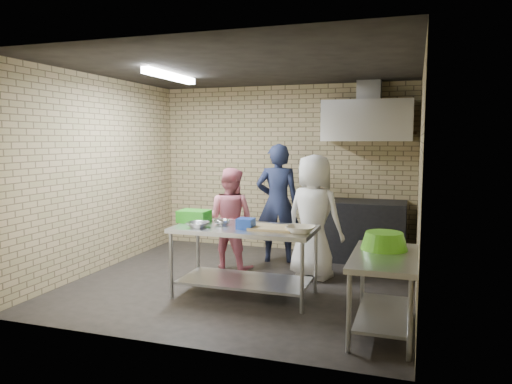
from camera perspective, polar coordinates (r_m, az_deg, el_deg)
floor at (r=6.31m, az=-1.46°, el=-10.59°), size 4.20×4.20×0.00m
ceiling at (r=6.10m, az=-1.53°, el=14.46°), size 4.20×4.20×0.00m
back_wall at (r=7.96m, az=3.40°, el=2.80°), size 4.20×0.06×2.70m
front_wall at (r=4.24m, az=-10.70°, el=-0.36°), size 4.20×0.06×2.70m
left_wall at (r=7.05m, az=-17.77°, el=2.06°), size 0.06×4.00×2.70m
right_wall at (r=5.70m, az=18.78°, el=1.10°), size 0.06×4.00×2.70m
prep_table at (r=5.69m, az=-1.35°, el=-8.20°), size 1.64×0.82×0.82m
side_counter at (r=4.81m, az=14.80°, el=-11.55°), size 0.60×1.20×0.75m
stove at (r=7.49m, az=12.70°, el=-4.50°), size 1.20×0.70×0.90m
range_hood at (r=7.42m, az=13.05°, el=8.19°), size 1.30×0.60×0.60m
hood_duct at (r=7.60m, az=13.25°, el=11.54°), size 0.35×0.30×0.30m
wall_shelf at (r=7.58m, az=15.43°, el=6.72°), size 0.80×0.20×0.04m
fluorescent_fixture at (r=6.50m, az=-10.08°, el=13.33°), size 0.10×1.25×0.08m
green_crate at (r=5.97m, az=-7.32°, el=-2.85°), size 0.36×0.27×0.15m
blue_tub at (r=5.48m, az=-1.22°, el=-3.75°), size 0.18×0.18×0.12m
cutting_board at (r=5.47m, az=2.03°, el=-4.25°), size 0.50×0.38×0.03m
mixing_bowl_a at (r=5.60m, az=-6.89°, el=-3.87°), size 0.27×0.27×0.06m
mixing_bowl_b at (r=5.75m, az=-4.02°, el=-3.58°), size 0.21×0.21×0.06m
ceramic_bowl at (r=5.26m, az=5.30°, el=-4.43°), size 0.34×0.34×0.08m
green_basin at (r=4.94m, az=14.90°, el=-5.58°), size 0.46×0.46×0.17m
bottle_red at (r=7.60m, az=13.55°, el=7.60°), size 0.07×0.07×0.18m
man_navy at (r=7.19m, az=2.58°, el=-1.32°), size 0.72×0.56×1.76m
woman_pink at (r=6.81m, az=-3.05°, el=-3.15°), size 0.76×0.63×1.43m
woman_white at (r=6.39m, az=6.85°, el=-2.91°), size 0.92×0.75×1.63m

